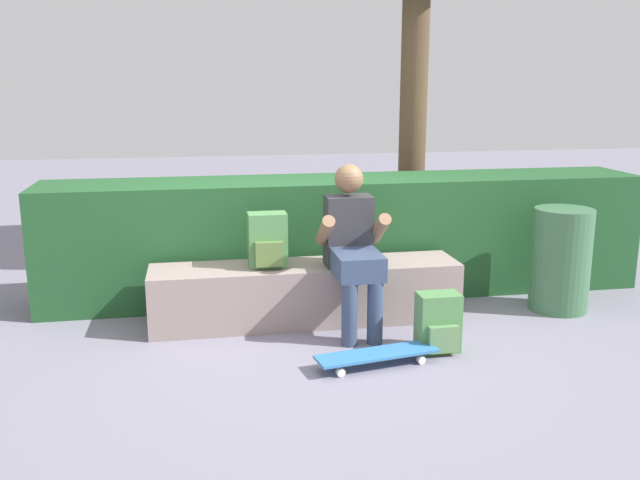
# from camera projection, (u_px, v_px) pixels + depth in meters

# --- Properties ---
(ground_plane) EXTENTS (24.00, 24.00, 0.00)m
(ground_plane) POSITION_uv_depth(u_px,v_px,m) (312.00, 333.00, 4.99)
(ground_plane) COLOR gray
(bench_main) EXTENTS (2.30, 0.48, 0.44)m
(bench_main) POSITION_uv_depth(u_px,v_px,m) (306.00, 293.00, 5.18)
(bench_main) COLOR gray
(bench_main) RESTS_ON ground
(person_skater) EXTENTS (0.49, 0.62, 1.19)m
(person_skater) POSITION_uv_depth(u_px,v_px,m) (353.00, 243.00, 4.93)
(person_skater) COLOR #333338
(person_skater) RESTS_ON ground
(skateboard_near_person) EXTENTS (0.82, 0.34, 0.09)m
(skateboard_near_person) POSITION_uv_depth(u_px,v_px,m) (377.00, 355.00, 4.40)
(skateboard_near_person) COLOR teal
(skateboard_near_person) RESTS_ON ground
(backpack_on_bench) EXTENTS (0.28, 0.23, 0.40)m
(backpack_on_bench) POSITION_uv_depth(u_px,v_px,m) (268.00, 241.00, 5.03)
(backpack_on_bench) COLOR #51894C
(backpack_on_bench) RESTS_ON bench_main
(backpack_on_ground) EXTENTS (0.28, 0.23, 0.40)m
(backpack_on_ground) POSITION_uv_depth(u_px,v_px,m) (438.00, 323.00, 4.62)
(backpack_on_ground) COLOR #51894C
(backpack_on_ground) RESTS_ON ground
(hedge_row) EXTENTS (5.02, 0.73, 0.98)m
(hedge_row) POSITION_uv_depth(u_px,v_px,m) (347.00, 236.00, 5.86)
(hedge_row) COLOR #215027
(hedge_row) RESTS_ON ground
(trash_bin) EXTENTS (0.46, 0.46, 0.81)m
(trash_bin) POSITION_uv_depth(u_px,v_px,m) (561.00, 260.00, 5.41)
(trash_bin) COLOR #3D6B47
(trash_bin) RESTS_ON ground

